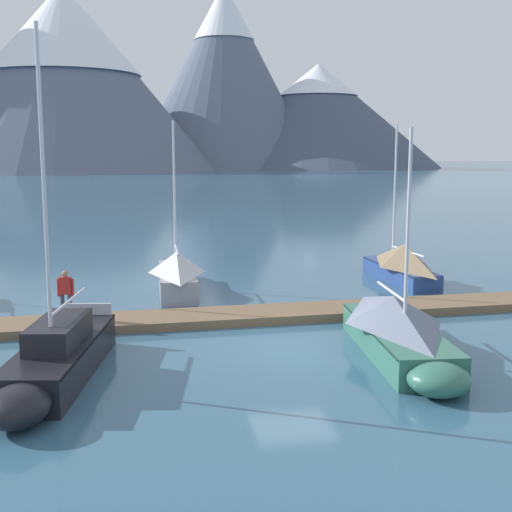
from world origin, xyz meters
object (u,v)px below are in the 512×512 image
at_px(sailboat_far_berth, 400,263).
at_px(sailboat_mid_dock_port, 176,272).
at_px(sailboat_mid_dock_starboard, 399,330).
at_px(person_on_dock, 66,291).
at_px(sailboat_second_berth, 56,359).

bearing_deg(sailboat_far_berth, sailboat_mid_dock_port, -178.28).
distance_m(sailboat_mid_dock_starboard, person_on_dock, 11.35).
relative_size(sailboat_second_berth, sailboat_mid_dock_starboard, 1.21).
height_order(sailboat_second_berth, person_on_dock, sailboat_second_berth).
height_order(sailboat_mid_dock_port, person_on_dock, sailboat_mid_dock_port).
bearing_deg(sailboat_second_berth, sailboat_mid_dock_starboard, 2.71).
distance_m(sailboat_mid_dock_port, sailboat_mid_dock_starboard, 12.09).
bearing_deg(sailboat_mid_dock_port, sailboat_mid_dock_starboard, -61.16).
height_order(sailboat_mid_dock_starboard, sailboat_far_berth, sailboat_far_berth).
height_order(sailboat_mid_dock_port, sailboat_far_berth, sailboat_mid_dock_port).
bearing_deg(sailboat_far_berth, sailboat_mid_dock_starboard, -113.07).
distance_m(sailboat_second_berth, sailboat_mid_dock_starboard, 9.80).
xyz_separation_m(sailboat_mid_dock_port, sailboat_far_berth, (10.47, 0.31, 0.01)).
height_order(sailboat_second_berth, sailboat_mid_dock_starboard, sailboat_second_berth).
relative_size(sailboat_second_berth, sailboat_mid_dock_port, 1.24).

